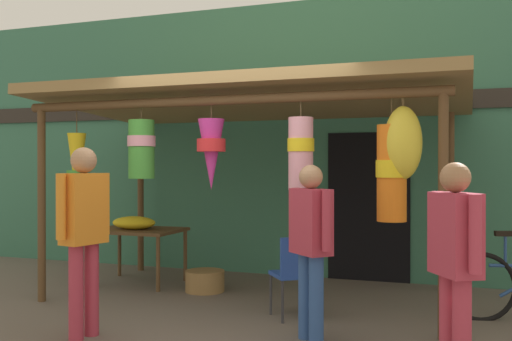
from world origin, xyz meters
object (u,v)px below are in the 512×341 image
at_px(folding_chair, 296,269).
at_px(customer_foreground, 84,225).
at_px(flower_heap_on_table, 134,223).
at_px(shopper_by_bananas, 455,255).
at_px(vendor_in_orange, 311,238).
at_px(wicker_basket_by_table, 205,281).
at_px(display_table, 137,234).

height_order(folding_chair, customer_foreground, customer_foreground).
xyz_separation_m(flower_heap_on_table, shopper_by_bananas, (4.04, -2.37, 0.12)).
xyz_separation_m(folding_chair, customer_foreground, (-1.61, -1.26, 0.51)).
bearing_deg(vendor_in_orange, customer_foreground, -163.02).
xyz_separation_m(wicker_basket_by_table, shopper_by_bananas, (2.97, -2.26, 0.79)).
height_order(wicker_basket_by_table, vendor_in_orange, vendor_in_orange).
distance_m(folding_chair, customer_foreground, 2.11).
relative_size(display_table, flower_heap_on_table, 1.91).
distance_m(display_table, folding_chair, 2.70).
bearing_deg(vendor_in_orange, display_table, 148.25).
distance_m(wicker_basket_by_table, customer_foreground, 2.35).
height_order(flower_heap_on_table, wicker_basket_by_table, flower_heap_on_table).
xyz_separation_m(display_table, wicker_basket_by_table, (1.06, -0.17, -0.51)).
relative_size(flower_heap_on_table, wicker_basket_by_table, 1.23).
bearing_deg(wicker_basket_by_table, vendor_in_orange, -41.86).
relative_size(display_table, folding_chair, 1.35).
xyz_separation_m(display_table, flower_heap_on_table, (-0.01, -0.06, 0.16)).
bearing_deg(shopper_by_bananas, wicker_basket_by_table, 142.75).
bearing_deg(shopper_by_bananas, display_table, 148.92).
distance_m(display_table, vendor_in_orange, 3.31).
bearing_deg(folding_chair, display_table, 156.68).
bearing_deg(shopper_by_bananas, vendor_in_orange, 150.51).
height_order(display_table, wicker_basket_by_table, display_table).
height_order(wicker_basket_by_table, customer_foreground, customer_foreground).
height_order(folding_chair, wicker_basket_by_table, folding_chair).
bearing_deg(vendor_in_orange, folding_chair, 116.20).
distance_m(display_table, flower_heap_on_table, 0.17).
bearing_deg(folding_chair, vendor_in_orange, -63.80).
bearing_deg(customer_foreground, folding_chair, 38.02).
height_order(vendor_in_orange, shopper_by_bananas, shopper_by_bananas).
xyz_separation_m(folding_chair, vendor_in_orange, (0.33, -0.67, 0.41)).
bearing_deg(vendor_in_orange, shopper_by_bananas, -29.49).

